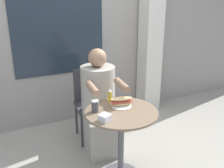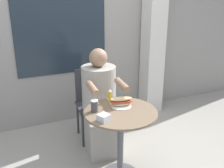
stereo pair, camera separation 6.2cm
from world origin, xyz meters
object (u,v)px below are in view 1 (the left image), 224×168
(diner_chair, at_px, (90,97))
(sandwich_on_plate, at_px, (121,102))
(drink_cup, at_px, (95,106))
(seated_diner, at_px, (99,109))
(cafe_table, at_px, (121,130))
(condiment_bottle, at_px, (110,95))

(diner_chair, relative_size, sandwich_on_plate, 3.83)
(drink_cup, bearing_deg, diner_chair, 73.27)
(diner_chair, distance_m, seated_diner, 0.35)
(cafe_table, height_order, diner_chair, diner_chair)
(diner_chair, height_order, seated_diner, seated_diner)
(drink_cup, bearing_deg, sandwich_on_plate, 1.99)
(cafe_table, xyz_separation_m, seated_diner, (0.00, 0.54, -0.01))
(diner_chair, relative_size, seated_diner, 0.73)
(sandwich_on_plate, bearing_deg, condiment_bottle, 110.26)
(seated_diner, bearing_deg, diner_chair, -86.11)
(cafe_table, distance_m, diner_chair, 0.89)
(seated_diner, bearing_deg, drink_cup, 69.62)
(drink_cup, bearing_deg, seated_diner, 63.44)
(sandwich_on_plate, relative_size, condiment_bottle, 1.63)
(cafe_table, distance_m, sandwich_on_plate, 0.26)
(cafe_table, height_order, sandwich_on_plate, sandwich_on_plate)
(cafe_table, xyz_separation_m, sandwich_on_plate, (0.05, 0.10, 0.24))
(seated_diner, distance_m, condiment_bottle, 0.41)
(seated_diner, bearing_deg, sandwich_on_plate, 102.22)
(seated_diner, xyz_separation_m, drink_cup, (-0.23, -0.46, 0.27))
(drink_cup, height_order, condiment_bottle, condiment_bottle)
(sandwich_on_plate, distance_m, condiment_bottle, 0.16)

